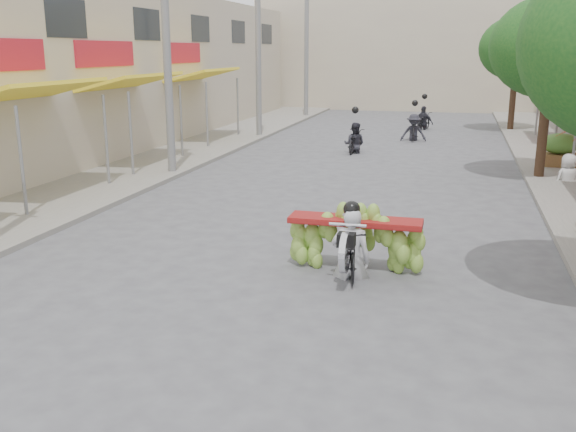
{
  "coord_description": "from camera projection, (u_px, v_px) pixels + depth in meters",
  "views": [
    {
      "loc": [
        2.98,
        -5.85,
        3.71
      ],
      "look_at": [
        0.41,
        3.89,
        1.1
      ],
      "focal_mm": 40.0,
      "sensor_mm": 36.0,
      "label": 1
    }
  ],
  "objects": [
    {
      "name": "far_building",
      "position": [
        415.0,
        53.0,
        41.84
      ],
      "size": [
        20.0,
        6.0,
        7.0
      ],
      "primitive_type": "cube",
      "color": "#BAAD93",
      "rests_on": "ground"
    },
    {
      "name": "utility_pole_mid",
      "position": [
        166.0,
        39.0,
        18.7
      ],
      "size": [
        0.6,
        0.24,
        8.0
      ],
      "color": "slate",
      "rests_on": "ground"
    },
    {
      "name": "bg_motorbike_c",
      "position": [
        424.0,
        112.0,
        30.64
      ],
      "size": [
        1.09,
        1.54,
        1.95
      ],
      "color": "black",
      "rests_on": "ground"
    },
    {
      "name": "banana_motorbike",
      "position": [
        353.0,
        231.0,
        10.8
      ],
      "size": [
        2.27,
        1.76,
        2.25
      ],
      "color": "black",
      "rests_on": "ground"
    },
    {
      "name": "street_tree_far",
      "position": [
        517.0,
        48.0,
        29.2
      ],
      "size": [
        3.4,
        3.4,
        5.25
      ],
      "color": "#3A2719",
      "rests_on": "ground"
    },
    {
      "name": "shophouse_row_left",
      "position": [
        19.0,
        71.0,
        22.43
      ],
      "size": [
        9.77,
        40.0,
        6.0
      ],
      "color": "#BAAD93",
      "rests_on": "ground"
    },
    {
      "name": "bg_motorbike_b",
      "position": [
        414.0,
        120.0,
        26.81
      ],
      "size": [
        1.09,
        1.6,
        1.95
      ],
      "color": "black",
      "rests_on": "ground"
    },
    {
      "name": "pedestrian",
      "position": [
        570.0,
        154.0,
        18.07
      ],
      "size": [
        0.87,
        0.73,
        1.52
      ],
      "rotation": [
        0.0,
        0.0,
        3.59
      ],
      "color": "silver",
      "rests_on": "ground"
    },
    {
      "name": "utility_pole_back",
      "position": [
        306.0,
        44.0,
        35.55
      ],
      "size": [
        0.6,
        0.24,
        8.0
      ],
      "color": "slate",
      "rests_on": "ground"
    },
    {
      "name": "ground",
      "position": [
        164.0,
        394.0,
        7.15
      ],
      "size": [
        120.0,
        120.0,
        0.0
      ],
      "primitive_type": "plane",
      "color": "#57575C",
      "rests_on": "ground"
    },
    {
      "name": "utility_pole_far",
      "position": [
        258.0,
        42.0,
        27.12
      ],
      "size": [
        0.6,
        0.24,
        8.0
      ],
      "color": "slate",
      "rests_on": "ground"
    },
    {
      "name": "bg_motorbike_a",
      "position": [
        355.0,
        132.0,
        23.73
      ],
      "size": [
        0.83,
        1.53,
        1.95
      ],
      "color": "black",
      "rests_on": "ground"
    },
    {
      "name": "street_tree_mid",
      "position": [
        551.0,
        47.0,
        17.97
      ],
      "size": [
        3.4,
        3.4,
        5.25
      ],
      "color": "#3A2719",
      "rests_on": "ground"
    },
    {
      "name": "produce_crate_far",
      "position": [
        560.0,
        147.0,
        20.42
      ],
      "size": [
        1.2,
        0.88,
        1.16
      ],
      "color": "brown",
      "rests_on": "ground"
    },
    {
      "name": "sidewalk_left",
      "position": [
        167.0,
        156.0,
        22.9
      ],
      "size": [
        4.0,
        60.0,
        0.12
      ],
      "primitive_type": "cube",
      "color": "gray",
      "rests_on": "ground"
    }
  ]
}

